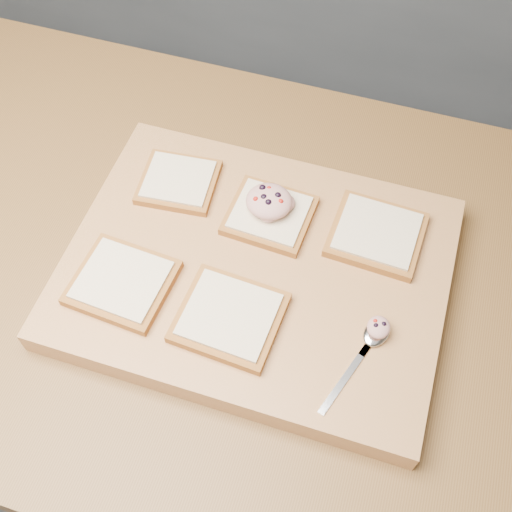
{
  "coord_description": "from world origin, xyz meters",
  "views": [
    {
      "loc": [
        0.1,
        -0.46,
        1.7
      ],
      "look_at": [
        -0.04,
        -0.01,
        0.96
      ],
      "focal_mm": 45.0,
      "sensor_mm": 36.0,
      "label": 1
    }
  ],
  "objects_px": {
    "bread_far_center": "(270,215)",
    "spoon": "(372,339)",
    "cutting_board": "(256,272)",
    "tuna_salad_dollop": "(269,201)"
  },
  "relations": [
    {
      "from": "tuna_salad_dollop",
      "to": "bread_far_center",
      "type": "bearing_deg",
      "value": -60.78
    },
    {
      "from": "bread_far_center",
      "to": "cutting_board",
      "type": "bearing_deg",
      "value": -86.38
    },
    {
      "from": "cutting_board",
      "to": "tuna_salad_dollop",
      "type": "relative_size",
      "value": 7.87
    },
    {
      "from": "cutting_board",
      "to": "spoon",
      "type": "bearing_deg",
      "value": -19.99
    },
    {
      "from": "cutting_board",
      "to": "tuna_salad_dollop",
      "type": "bearing_deg",
      "value": 95.43
    },
    {
      "from": "bread_far_center",
      "to": "tuna_salad_dollop",
      "type": "height_order",
      "value": "tuna_salad_dollop"
    },
    {
      "from": "bread_far_center",
      "to": "spoon",
      "type": "bearing_deg",
      "value": -38.67
    },
    {
      "from": "cutting_board",
      "to": "tuna_salad_dollop",
      "type": "distance_m",
      "value": 0.1
    },
    {
      "from": "cutting_board",
      "to": "bread_far_center",
      "type": "bearing_deg",
      "value": 93.62
    },
    {
      "from": "bread_far_center",
      "to": "tuna_salad_dollop",
      "type": "relative_size",
      "value": 1.85
    }
  ]
}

